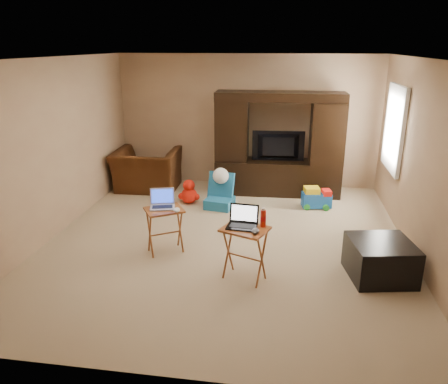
% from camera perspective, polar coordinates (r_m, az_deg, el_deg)
% --- Properties ---
extents(floor, '(5.50, 5.50, 0.00)m').
position_cam_1_polar(floor, '(6.29, 0.28, -6.33)').
color(floor, '#C5AE88').
rests_on(floor, ground).
extents(ceiling, '(5.50, 5.50, 0.00)m').
position_cam_1_polar(ceiling, '(5.69, 0.32, 17.09)').
color(ceiling, silver).
rests_on(ceiling, ground).
extents(wall_back, '(5.00, 0.00, 5.00)m').
position_cam_1_polar(wall_back, '(8.54, 3.02, 9.22)').
color(wall_back, tan).
rests_on(wall_back, ground).
extents(wall_front, '(5.00, 0.00, 5.00)m').
position_cam_1_polar(wall_front, '(3.32, -6.70, -6.73)').
color(wall_front, tan).
rests_on(wall_front, ground).
extents(wall_left, '(0.00, 5.50, 5.50)m').
position_cam_1_polar(wall_left, '(6.69, -21.49, 5.24)').
color(wall_left, tan).
rests_on(wall_left, ground).
extents(wall_right, '(0.00, 5.50, 5.50)m').
position_cam_1_polar(wall_right, '(6.04, 24.50, 3.49)').
color(wall_right, tan).
rests_on(wall_right, ground).
extents(window_pane, '(0.00, 1.20, 1.20)m').
position_cam_1_polar(window_pane, '(7.48, 21.50, 7.73)').
color(window_pane, white).
rests_on(window_pane, ground).
extents(window_frame, '(0.06, 1.14, 1.34)m').
position_cam_1_polar(window_frame, '(7.47, 21.35, 7.74)').
color(window_frame, white).
rests_on(window_frame, ground).
extents(entertainment_center, '(2.31, 0.65, 1.87)m').
position_cam_1_polar(entertainment_center, '(8.04, 7.13, 6.21)').
color(entertainment_center, black).
rests_on(entertainment_center, floor).
extents(television, '(0.96, 0.19, 0.55)m').
position_cam_1_polar(television, '(8.01, 7.11, 5.88)').
color(television, black).
rests_on(television, entertainment_center).
extents(recliner, '(1.21, 1.07, 0.77)m').
position_cam_1_polar(recliner, '(8.47, -10.02, 2.85)').
color(recliner, '#41210E').
rests_on(recliner, floor).
extents(child_rocker, '(0.52, 0.58, 0.59)m').
position_cam_1_polar(child_rocker, '(7.41, -0.59, 0.11)').
color(child_rocker, '#1A6290').
rests_on(child_rocker, floor).
extents(plush_toy, '(0.39, 0.33, 0.44)m').
position_cam_1_polar(plush_toy, '(7.66, -4.59, 0.08)').
color(plush_toy, red).
rests_on(plush_toy, floor).
extents(push_toy, '(0.55, 0.43, 0.37)m').
position_cam_1_polar(push_toy, '(7.61, 11.99, -0.68)').
color(push_toy, blue).
rests_on(push_toy, floor).
extents(ottoman, '(0.83, 0.83, 0.46)m').
position_cam_1_polar(ottoman, '(5.59, 19.74, -8.30)').
color(ottoman, black).
rests_on(ottoman, floor).
extents(tray_table_left, '(0.60, 0.57, 0.62)m').
position_cam_1_polar(tray_table_left, '(5.89, -7.70, -5.02)').
color(tray_table_left, brown).
rests_on(tray_table_left, floor).
extents(tray_table_right, '(0.62, 0.56, 0.65)m').
position_cam_1_polar(tray_table_right, '(5.19, 2.71, -8.06)').
color(tray_table_right, '#9E4D26').
rests_on(tray_table_right, floor).
extents(laptop_left, '(0.38, 0.34, 0.24)m').
position_cam_1_polar(laptop_left, '(5.77, -8.09, -0.98)').
color(laptop_left, '#A7A7AB').
rests_on(laptop_left, tray_table_left).
extents(laptop_right, '(0.36, 0.31, 0.24)m').
position_cam_1_polar(laptop_right, '(5.03, 2.36, -3.38)').
color(laptop_right, black).
rests_on(laptop_right, tray_table_right).
extents(mouse_left, '(0.10, 0.14, 0.05)m').
position_cam_1_polar(mouse_left, '(5.65, -6.19, -2.34)').
color(mouse_left, white).
rests_on(mouse_left, tray_table_left).
extents(mouse_right, '(0.10, 0.14, 0.05)m').
position_cam_1_polar(mouse_right, '(4.92, 4.14, -5.09)').
color(mouse_right, '#434348').
rests_on(mouse_right, tray_table_right).
extents(water_bottle, '(0.06, 0.06, 0.20)m').
position_cam_1_polar(water_bottle, '(5.07, 5.14, -3.47)').
color(water_bottle, red).
rests_on(water_bottle, tray_table_right).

